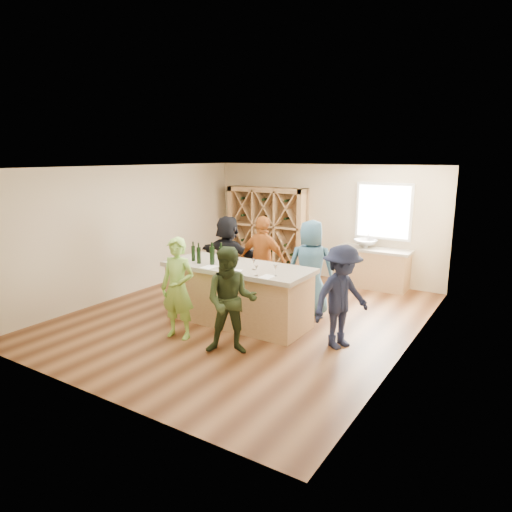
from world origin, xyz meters
The scene contains 33 objects.
floor centered at (0.00, 0.00, -0.05)m, with size 6.00×7.00×0.10m, color brown.
ceiling centered at (0.00, 0.00, 2.85)m, with size 6.00×7.00×0.10m, color white.
wall_back centered at (0.00, 3.55, 1.40)m, with size 6.00×0.10×2.80m, color #C9B692.
wall_front centered at (0.00, -3.55, 1.40)m, with size 6.00×0.10×2.80m, color #C9B692.
wall_left centered at (-3.05, 0.00, 1.40)m, with size 0.10×7.00×2.80m, color #C9B692.
wall_right centered at (3.05, 0.00, 1.40)m, with size 0.10×7.00×2.80m, color #C9B692.
window_frame centered at (1.50, 3.47, 1.75)m, with size 1.30×0.06×1.30m, color white.
window_pane centered at (1.50, 3.44, 1.75)m, with size 1.18×0.01×1.18m, color white.
wine_rack centered at (-1.50, 3.27, 1.10)m, with size 2.20×0.45×2.20m, color tan.
back_counter_base centered at (1.40, 3.20, 0.43)m, with size 1.60×0.58×0.86m, color tan.
back_counter_top centered at (1.40, 3.20, 0.89)m, with size 1.70×0.62×0.06m, color #A99E8A.
sink centered at (1.20, 3.20, 1.01)m, with size 0.54×0.54×0.19m, color silver.
faucet centered at (1.20, 3.38, 1.07)m, with size 0.02×0.02×0.30m, color silver.
tasting_counter_base centered at (0.06, -0.35, 0.50)m, with size 2.60×1.00×1.00m, color tan.
tasting_counter_top centered at (0.06, -0.35, 1.04)m, with size 2.72×1.12×0.08m, color #A99E8A.
wine_bottle_a centered at (-0.83, -0.51, 1.22)m, with size 0.07×0.07×0.28m, color black.
wine_bottle_b centered at (-0.62, -0.62, 1.23)m, with size 0.07×0.07×0.30m, color black.
wine_bottle_c centered at (-0.44, -0.43, 1.22)m, with size 0.07×0.07×0.28m, color black.
wine_bottle_d centered at (-0.35, -0.57, 1.25)m, with size 0.08×0.08×0.33m, color black.
wine_bottle_e centered at (-0.18, -0.53, 1.25)m, with size 0.08×0.08×0.34m, color black.
wine_glass_b centered at (0.21, -0.76, 1.17)m, with size 0.07×0.07×0.18m, color white.
wine_glass_c centered at (0.73, -0.79, 1.16)m, with size 0.06×0.06×0.16m, color white.
wine_glass_d centered at (0.47, -0.46, 1.17)m, with size 0.07×0.07×0.18m, color white.
wine_glass_e centered at (1.00, -0.64, 1.17)m, with size 0.07×0.07×0.19m, color white.
tasting_menu_a centered at (-0.29, -0.72, 1.08)m, with size 0.22×0.30×0.00m, color white.
tasting_menu_b centered at (0.27, -0.75, 1.08)m, with size 0.21×0.28×0.00m, color white.
tasting_menu_c centered at (0.92, -0.76, 1.08)m, with size 0.20×0.27×0.00m, color white.
person_near_left centered at (-0.39, -1.46, 0.85)m, with size 0.62×0.45×1.71m, color #8CC64C.
person_near_right centered at (0.72, -1.49, 0.84)m, with size 0.82×0.45×1.68m, color #263319.
person_server centered at (2.06, -0.39, 0.83)m, with size 1.08×0.50×1.67m, color #191E38.
person_far_mid centered at (-0.07, 0.74, 0.92)m, with size 1.08×0.55×1.84m, color #994C19.
person_far_right centered at (0.98, 0.76, 0.92)m, with size 0.90×0.58×1.84m, color #335972.
person_far_left centered at (-1.01, 0.84, 0.89)m, with size 1.64×0.59×1.77m, color black.
Camera 1 is at (4.58, -6.90, 3.01)m, focal length 32.00 mm.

